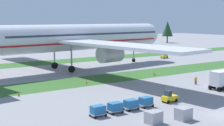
% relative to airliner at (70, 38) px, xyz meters
% --- Properties ---
extents(ground_plane, '(400.00, 400.00, 0.00)m').
position_rel_airliner_xyz_m(ground_plane, '(-1.24, -49.41, -8.60)').
color(ground_plane, gray).
extents(grass_strip_near, '(320.00, 10.55, 0.01)m').
position_rel_airliner_xyz_m(grass_strip_near, '(-1.24, -16.33, -8.60)').
color(grass_strip_near, '#336028').
rests_on(grass_strip_near, ground).
extents(grass_strip_far, '(320.00, 10.55, 0.01)m').
position_rel_airliner_xyz_m(grass_strip_far, '(-1.24, 16.78, -8.60)').
color(grass_strip_far, '#336028').
rests_on(grass_strip_far, ground).
extents(airliner, '(66.60, 82.23, 23.99)m').
position_rel_airliner_xyz_m(airliner, '(0.00, 0.00, 0.00)').
color(airliner, silver).
rests_on(airliner, ground).
extents(baggage_tug, '(2.61, 1.33, 1.97)m').
position_rel_airliner_xyz_m(baggage_tug, '(-2.26, -39.98, -7.79)').
color(baggage_tug, yellow).
rests_on(baggage_tug, ground).
extents(cargo_dolly_lead, '(2.22, 1.52, 1.55)m').
position_rel_airliner_xyz_m(cargo_dolly_lead, '(-7.29, -40.03, -7.68)').
color(cargo_dolly_lead, '#A3A3A8').
rests_on(cargo_dolly_lead, ground).
extents(cargo_dolly_second, '(2.22, 1.52, 1.55)m').
position_rel_airliner_xyz_m(cargo_dolly_second, '(-10.19, -40.07, -7.68)').
color(cargo_dolly_second, '#A3A3A8').
rests_on(cargo_dolly_second, ground).
extents(cargo_dolly_third, '(2.22, 1.52, 1.55)m').
position_rel_airliner_xyz_m(cargo_dolly_third, '(-13.09, -40.10, -7.68)').
color(cargo_dolly_third, '#A3A3A8').
rests_on(cargo_dolly_third, ground).
extents(cargo_dolly_fourth, '(2.22, 1.52, 1.55)m').
position_rel_airliner_xyz_m(cargo_dolly_fourth, '(-15.99, -40.13, -7.68)').
color(cargo_dolly_fourth, '#A3A3A8').
rests_on(cargo_dolly_fourth, ground).
extents(pushback_tractor, '(2.73, 1.59, 1.97)m').
position_rel_airliner_xyz_m(pushback_tractor, '(38.45, 4.43, -7.79)').
color(pushback_tractor, yellow).
rests_on(pushback_tractor, ground).
extents(ground_crew_marshaller, '(0.45, 0.39, 1.74)m').
position_rel_airliner_xyz_m(ground_crew_marshaller, '(12.36, -32.62, -7.66)').
color(ground_crew_marshaller, black).
rests_on(ground_crew_marshaller, ground).
extents(uld_container_0, '(2.17, 1.82, 1.60)m').
position_rel_airliner_xyz_m(uld_container_0, '(-11.53, -46.63, -7.80)').
color(uld_container_0, '#A3A3A8').
rests_on(uld_container_0, ground).
extents(uld_container_1, '(2.12, 1.75, 1.65)m').
position_rel_airliner_xyz_m(uld_container_1, '(-7.20, -47.74, -7.78)').
color(uld_container_1, '#A3A3A8').
rests_on(uld_container_1, ground).
extents(taxiway_marker_0, '(0.44, 0.44, 0.65)m').
position_rel_airliner_xyz_m(taxiway_marker_0, '(-21.30, -22.23, -8.28)').
color(taxiway_marker_0, orange).
rests_on(taxiway_marker_0, ground).
extents(taxiway_marker_1, '(0.44, 0.44, 0.51)m').
position_rel_airliner_xyz_m(taxiway_marker_1, '(-5.93, -19.16, -8.34)').
color(taxiway_marker_1, orange).
rests_on(taxiway_marker_1, ground).
extents(taxiway_marker_2, '(0.44, 0.44, 0.45)m').
position_rel_airliner_xyz_m(taxiway_marker_2, '(13.00, -19.43, -8.37)').
color(taxiway_marker_2, orange).
rests_on(taxiway_marker_2, ground).
extents(taxiway_marker_3, '(0.44, 0.44, 0.68)m').
position_rel_airliner_xyz_m(taxiway_marker_3, '(12.47, -19.52, -8.26)').
color(taxiway_marker_3, orange).
rests_on(taxiway_marker_3, ground).
extents(distant_tree_line, '(191.56, 11.12, 12.41)m').
position_rel_airliner_xyz_m(distant_tree_line, '(9.08, 59.46, -1.72)').
color(distant_tree_line, '#4C3823').
rests_on(distant_tree_line, ground).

